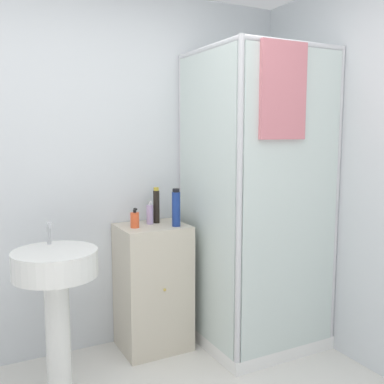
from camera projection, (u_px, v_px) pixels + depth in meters
The scene contains 8 objects.
wall_back at pixel (63, 174), 3.02m from camera, with size 6.40×0.06×2.50m, color silver.
shower_enclosure at pixel (253, 263), 3.19m from camera, with size 0.82×0.85×2.09m.
vanity_cabinet at pixel (153, 287), 3.17m from camera, with size 0.47×0.41×0.89m.
sink at pixel (56, 284), 2.57m from camera, with size 0.48×0.48×0.99m.
soap_dispenser at pixel (135, 220), 3.03m from camera, with size 0.06×0.06×0.14m.
shampoo_bottle_tall_black at pixel (156, 206), 3.18m from camera, with size 0.04×0.04×0.25m.
shampoo_bottle_blue at pixel (176, 208), 3.06m from camera, with size 0.06×0.06×0.26m.
lotion_bottle_white at pixel (150, 214), 3.15m from camera, with size 0.05×0.05×0.17m.
Camera 1 is at (-0.61, -1.37, 1.52)m, focal length 42.00 mm.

